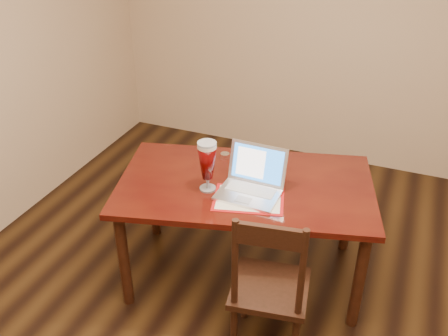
% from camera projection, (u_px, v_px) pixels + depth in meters
% --- Properties ---
extents(room_shell, '(4.51, 5.01, 2.71)m').
position_uv_depth(room_shell, '(278.00, 62.00, 1.94)').
color(room_shell, tan).
rests_on(room_shell, ground).
extents(dining_table, '(1.74, 1.25, 1.06)m').
position_uv_depth(dining_table, '(244.00, 193.00, 3.13)').
color(dining_table, '#471209').
rests_on(dining_table, ground).
extents(dining_chair, '(0.47, 0.45, 0.98)m').
position_uv_depth(dining_chair, '(269.00, 288.00, 2.70)').
color(dining_chair, black).
rests_on(dining_chair, ground).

